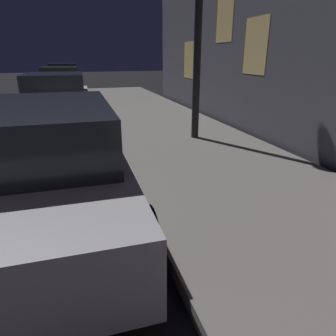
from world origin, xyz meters
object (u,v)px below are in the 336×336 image
(car_yellow_cab, at_px, (61,83))
(car_green, at_px, (63,75))
(car_silver, at_px, (40,165))
(car_white, at_px, (57,99))

(car_yellow_cab, xyz_separation_m, car_green, (0.00, 6.86, 0.00))
(car_silver, height_order, car_white, same)
(car_silver, xyz_separation_m, car_green, (0.00, 18.32, 0.00))
(car_white, height_order, car_yellow_cab, same)
(car_green, bearing_deg, car_yellow_cab, -90.00)
(car_silver, distance_m, car_green, 18.32)
(car_white, relative_size, car_yellow_cab, 1.01)
(car_green, bearing_deg, car_silver, -90.00)
(car_silver, distance_m, car_yellow_cab, 11.46)
(car_silver, bearing_deg, car_green, 90.00)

